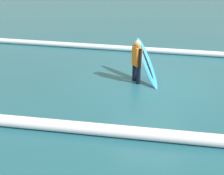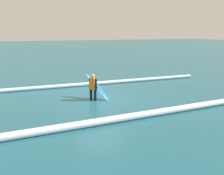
# 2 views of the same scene
# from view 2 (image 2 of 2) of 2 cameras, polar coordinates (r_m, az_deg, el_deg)

# --- Properties ---
(ground_plane) EXTENTS (195.11, 195.11, 0.00)m
(ground_plane) POSITION_cam_2_polar(r_m,az_deg,el_deg) (12.20, -2.72, -2.69)
(ground_plane) COLOR #1E5969
(surfer) EXTENTS (0.35, 0.51, 1.38)m
(surfer) POSITION_cam_2_polar(r_m,az_deg,el_deg) (11.66, -4.87, 0.40)
(surfer) COLOR black
(surfer) RESTS_ON ground_plane
(surfboard) EXTENTS (1.01, 1.49, 1.29)m
(surfboard) POSITION_cam_2_polar(r_m,az_deg,el_deg) (11.97, -3.76, 0.08)
(surfboard) COLOR #268CE5
(surfboard) RESTS_ON ground_plane
(wave_crest_foreground) EXTENTS (17.72, 1.33, 0.23)m
(wave_crest_foreground) POSITION_cam_2_polar(r_m,az_deg,el_deg) (14.99, -8.15, 0.75)
(wave_crest_foreground) COLOR white
(wave_crest_foreground) RESTS_ON ground_plane
(wave_crest_midground) EXTENTS (22.07, 0.53, 0.28)m
(wave_crest_midground) POSITION_cam_2_polar(r_m,az_deg,el_deg) (10.74, 18.35, -4.89)
(wave_crest_midground) COLOR white
(wave_crest_midground) RESTS_ON ground_plane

